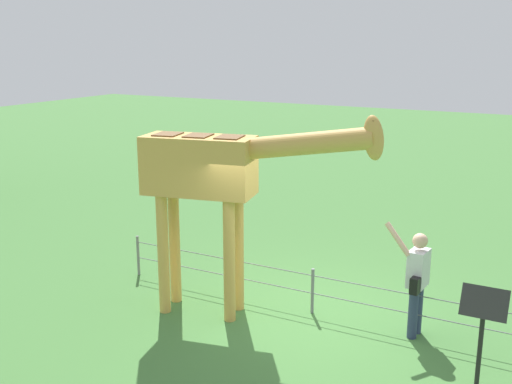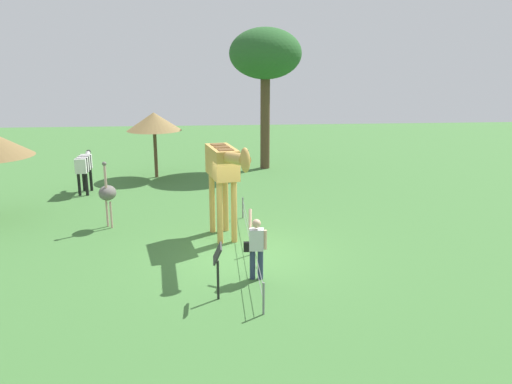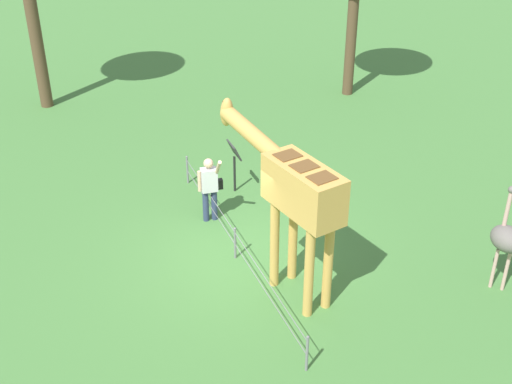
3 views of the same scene
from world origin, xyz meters
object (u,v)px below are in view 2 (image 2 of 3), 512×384
Objects in this scene: ostrich at (107,193)px; shade_hut_near at (154,122)px; tree_west at (265,56)px; info_sign at (218,261)px; giraffe at (224,169)px; zebra at (84,165)px; visitor at (256,245)px.

ostrich is 7.61m from shade_hut_near.
info_sign is at bearing -10.28° from tree_west.
giraffe is 1.63× the size of ostrich.
tree_west is 5.27× the size of info_sign.
shade_hut_near is 0.44× the size of tree_west.
visitor is at bearing 34.42° from zebra.
info_sign is (4.01, -0.29, -1.29)m from giraffe.
zebra is 11.59m from info_sign.
visitor is (2.96, 0.69, -1.34)m from giraffe.
shade_hut_near is at bearing -72.98° from tree_west.
visitor reaches higher than info_sign.
giraffe is 8.51m from zebra.
giraffe reaches higher than zebra.
zebra is 5.08m from ostrich.
tree_west is (-9.06, 6.15, 4.43)m from ostrich.
giraffe is at bearing 41.95° from zebra.
ostrich is at bearing 21.36° from zebra.
visitor is 0.56× the size of shade_hut_near.
ostrich is 6.57m from info_sign.
tree_west reaches higher than shade_hut_near.
giraffe is 4.22m from info_sign.
giraffe is 2.78× the size of info_sign.
visitor is at bearing 17.14° from shade_hut_near.
shade_hut_near is at bearing 135.46° from zebra.
giraffe is 0.53× the size of tree_west.
info_sign is at bearing 32.25° from ostrich.
giraffe is at bearing -166.95° from visitor.
visitor is 11.19m from zebra.
visitor is 6.35m from ostrich.
shade_hut_near is (-11.92, -3.68, 1.72)m from visitor.
zebra is at bearing -61.59° from tree_west.
shade_hut_near is (-8.97, -2.99, 0.38)m from giraffe.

